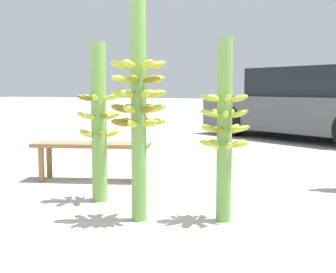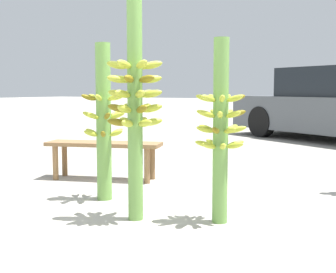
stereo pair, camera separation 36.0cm
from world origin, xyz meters
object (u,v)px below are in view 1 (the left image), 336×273
Objects in this scene: market_bench at (91,149)px; parked_car at (316,105)px; banana_stalk_right at (224,128)px; banana_stalk_left at (99,122)px; banana_stalk_center at (139,99)px.

parked_car is (1.48, 5.23, 0.32)m from market_bench.
banana_stalk_right is at bearing -150.00° from parked_car.
banana_stalk_center reaches higher than banana_stalk_left.
parked_car is (-0.26, 6.04, -0.02)m from banana_stalk_right.
banana_stalk_right is 1.95m from market_bench.
banana_stalk_left reaches higher than market_bench.
banana_stalk_right is 0.28× the size of parked_car.
parked_car reaches higher than market_bench.
banana_stalk_right is (0.56, 0.26, -0.21)m from banana_stalk_center.
banana_stalk_left is at bearing -161.09° from parked_car.
banana_stalk_center is at bearing -62.35° from market_bench.
banana_stalk_right is 1.05× the size of market_bench.
parked_car reaches higher than banana_stalk_left.
banana_stalk_left is 0.98m from market_bench.
parked_car is (0.90, 5.93, -0.03)m from banana_stalk_left.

